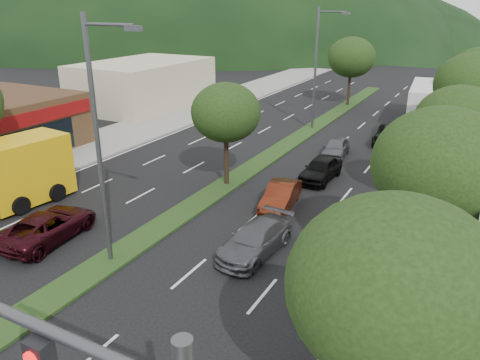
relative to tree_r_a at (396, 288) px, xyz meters
The scene contains 22 objects.
sidewalk_right 21.54m from the tree_r_a, 88.64° to the left, with size 5.00×90.00×0.15m, color gray.
sidewalk_left 32.99m from the tree_r_a, 139.97° to the left, with size 6.00×90.00×0.15m, color gray.
median 27.25m from the tree_r_a, 116.57° to the left, with size 1.60×56.00×0.12m, color #193714.
bldg_left_far 43.21m from the tree_r_a, 135.94° to the left, with size 9.00×14.00×4.60m, color beige.
hill_far 140.44m from the tree_r_a, 130.96° to the left, with size 176.00×132.00×82.00m, color black.
tree_r_a is the anchor object (origin of this frame).
tree_r_b 8.00m from the tree_r_a, 90.00° to the left, with size 4.80×4.80×6.94m.
tree_r_c 16.00m from the tree_r_a, 90.00° to the left, with size 4.40×4.40×6.48m.
tree_r_d 26.00m from the tree_r_a, 90.00° to the left, with size 5.00×5.00×7.17m.
tree_r_e 36.00m from the tree_r_a, 90.00° to the left, with size 4.60×4.60×6.71m.
tree_med_near 18.44m from the tree_r_a, 130.60° to the left, with size 4.00×4.00×6.02m.
tree_med_far 41.76m from the tree_r_a, 106.70° to the left, with size 4.80×4.80×6.94m.
streetlight_near 12.48m from the tree_r_a, 161.27° to the left, with size 2.60×0.25×10.00m.
streetlight_mid 31.32m from the tree_r_a, 112.13° to the left, with size 2.60×0.25×10.00m.
suv_maroon 16.89m from the tree_r_a, 165.37° to the left, with size 2.29×4.96×1.38m, color black.
car_queue_a 19.40m from the tree_r_a, 112.69° to the left, with size 1.69×4.20×1.43m, color black.
car_queue_b 10.98m from the tree_r_a, 132.48° to the left, with size 1.85×4.55×1.32m, color #4D4D52.
car_queue_c 15.33m from the tree_r_a, 122.09° to the left, with size 1.40×4.01×1.32m, color #511C0D.
car_queue_d 28.27m from the tree_r_a, 100.51° to the left, with size 2.31×5.00×1.39m, color black.
car_queue_e 24.21m from the tree_r_a, 109.36° to the left, with size 1.55×3.85×1.31m, color #55545A.
box_truck 21.58m from the tree_r_a, 164.14° to the left, with size 3.42×7.45×3.56m.
motorhome 36.26m from the tree_r_a, 96.25° to the left, with size 3.55×9.16×3.43m.
Camera 1 is at (13.02, -4.74, 10.33)m, focal length 35.00 mm.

